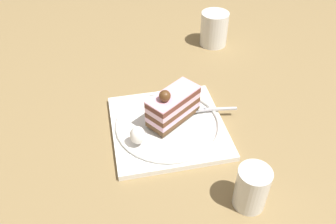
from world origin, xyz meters
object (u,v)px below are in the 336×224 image
object	(u,v)px
cake_slice	(173,106)
whipped_cream_dollop	(138,135)
dessert_plate	(168,126)
drink_glass_far	(214,30)
drink_glass_near	(251,190)
fork	(211,109)

from	to	relation	value
cake_slice	whipped_cream_dollop	bearing A→B (deg)	24.24
dessert_plate	cake_slice	distance (m)	0.05
cake_slice	drink_glass_far	xyz separation A→B (m)	(-0.25, -0.30, -0.01)
cake_slice	whipped_cream_dollop	world-z (taller)	cake_slice
cake_slice	drink_glass_far	bearing A→B (deg)	-129.61
drink_glass_near	drink_glass_far	xyz separation A→B (m)	(-0.19, -0.54, 0.01)
drink_glass_near	drink_glass_far	size ratio (longest dim) A/B	0.88
fork	drink_glass_far	world-z (taller)	drink_glass_far
whipped_cream_dollop	drink_glass_near	bearing A→B (deg)	126.78
cake_slice	fork	world-z (taller)	cake_slice
fork	dessert_plate	bearing A→B (deg)	2.16
dessert_plate	whipped_cream_dollop	xyz separation A→B (m)	(0.08, 0.03, 0.03)
cake_slice	whipped_cream_dollop	xyz separation A→B (m)	(0.09, 0.04, -0.01)
whipped_cream_dollop	fork	bearing A→B (deg)	-168.12
fork	drink_glass_near	size ratio (longest dim) A/B	1.27
drink_glass_near	whipped_cream_dollop	bearing A→B (deg)	-53.22
whipped_cream_dollop	fork	distance (m)	0.19
fork	drink_glass_far	size ratio (longest dim) A/B	1.12
dessert_plate	drink_glass_near	xyz separation A→B (m)	(-0.07, 0.23, 0.03)
fork	whipped_cream_dollop	bearing A→B (deg)	11.88
cake_slice	drink_glass_far	distance (m)	0.39
whipped_cream_dollop	drink_glass_near	size ratio (longest dim) A/B	0.47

